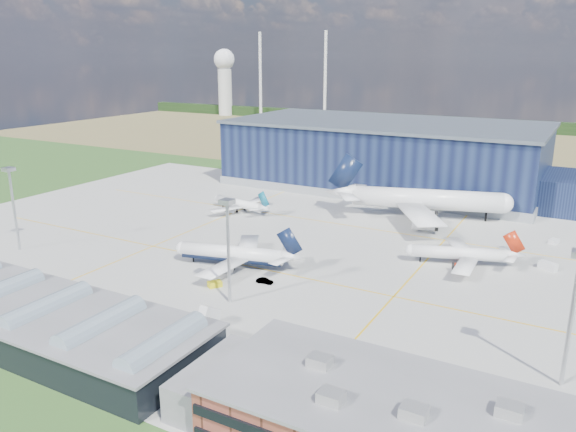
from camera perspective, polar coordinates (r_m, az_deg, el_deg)
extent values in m
plane|color=#25481B|center=(151.57, -2.54, -3.83)|extent=(600.00, 600.00, 0.00)
cube|color=#9A9995|center=(159.67, -0.67, -2.75)|extent=(220.00, 160.00, 0.06)
cube|color=#EEB20C|center=(143.67, -4.64, -4.97)|extent=(180.00, 0.40, 0.02)
cube|color=#EEB20C|center=(180.77, 3.26, -0.51)|extent=(180.00, 0.40, 0.02)
cube|color=#EEB20C|center=(175.77, -9.19, -1.18)|extent=(0.40, 120.00, 0.02)
cube|color=#EEB20C|center=(145.21, 13.23, -5.13)|extent=(0.40, 120.00, 0.02)
cube|color=olive|center=(353.16, 16.60, 6.98)|extent=(600.00, 220.00, 0.01)
cube|color=black|center=(430.49, 19.08, 8.82)|extent=(600.00, 8.00, 8.00)
cylinder|color=silver|center=(484.19, -2.83, 14.05)|extent=(2.40, 2.40, 70.00)
cylinder|color=silver|center=(455.45, 3.80, 13.91)|extent=(2.40, 2.40, 70.00)
cylinder|color=silver|center=(511.18, -6.40, 12.39)|extent=(12.00, 12.00, 40.00)
sphere|color=white|center=(510.23, -6.50, 15.53)|extent=(18.00, 18.00, 18.00)
cube|color=#0F1633|center=(232.18, 9.84, 6.13)|extent=(120.00, 60.00, 25.00)
cube|color=gray|center=(234.25, 9.71, 3.50)|extent=(121.00, 61.00, 3.20)
cube|color=#4B5560|center=(230.36, 9.99, 9.32)|extent=(122.00, 62.00, 1.20)
cube|color=brown|center=(79.69, 9.40, -20.27)|extent=(45.00, 22.00, 9.00)
cube|color=slate|center=(77.02, 9.57, -17.45)|extent=(46.00, 23.00, 0.50)
cube|color=black|center=(89.39, 11.93, -17.15)|extent=(44.00, 0.40, 1.40)
cube|color=black|center=(87.54, 12.06, -15.23)|extent=(44.00, 0.40, 1.40)
cube|color=#B2B1AD|center=(81.28, 3.24, -14.54)|extent=(3.20, 2.60, 1.60)
cube|color=#B2B1AD|center=(72.95, 12.66, -18.89)|extent=(3.20, 2.60, 1.60)
cube|color=#B2B1AD|center=(76.52, 21.58, -17.90)|extent=(3.20, 2.60, 1.60)
cube|color=#B2B1AD|center=(74.12, 4.40, -17.88)|extent=(3.20, 2.60, 1.60)
cube|color=black|center=(115.44, -23.11, -10.15)|extent=(65.00, 22.00, 6.00)
cube|color=slate|center=(114.13, -23.29, -8.70)|extent=(66.00, 23.00, 0.50)
cube|color=slate|center=(90.12, -6.41, -16.57)|extent=(10.00, 18.00, 6.00)
cylinder|color=#8395A2|center=(114.06, -23.30, -8.61)|extent=(4.40, 18.00, 4.40)
cylinder|color=#8395A2|center=(104.03, -18.44, -10.50)|extent=(4.40, 18.00, 4.40)
cylinder|color=#8395A2|center=(95.02, -12.54, -12.66)|extent=(4.40, 18.00, 4.40)
cylinder|color=#ABADB2|center=(167.92, -26.05, 0.43)|extent=(0.70, 0.70, 22.00)
cube|color=#ABADB2|center=(165.53, -26.53, 4.27)|extent=(2.60, 2.60, 1.00)
cylinder|color=#ABADB2|center=(119.11, -6.06, -3.90)|extent=(0.70, 0.70, 22.00)
cube|color=#ABADB2|center=(115.72, -6.23, 1.46)|extent=(2.60, 2.60, 1.00)
cylinder|color=#ABADB2|center=(99.77, 26.75, -9.70)|extent=(0.70, 0.70, 22.00)
cube|color=#D4C812|center=(131.13, -7.44, -6.89)|extent=(3.48, 3.72, 1.34)
cube|color=silver|center=(175.91, 25.39, -2.35)|extent=(2.97, 3.59, 1.33)
cube|color=silver|center=(154.07, 24.89, -4.63)|extent=(4.81, 3.75, 2.01)
cube|color=#D4C812|center=(196.06, 13.91, 0.56)|extent=(3.07, 3.87, 1.48)
cube|color=silver|center=(100.64, 5.60, -13.99)|extent=(5.41, 3.55, 2.38)
cube|color=silver|center=(112.84, -7.99, -10.36)|extent=(2.21, 4.96, 3.11)
imported|color=#99999E|center=(131.96, -2.39, -6.61)|extent=(4.12, 1.82, 1.31)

